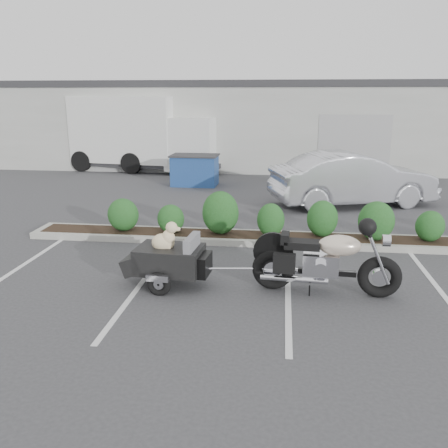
# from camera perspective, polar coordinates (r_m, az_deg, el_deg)

# --- Properties ---
(ground) EXTENTS (90.00, 90.00, 0.00)m
(ground) POSITION_cam_1_polar(r_m,az_deg,el_deg) (9.34, 0.24, -5.97)
(ground) COLOR #38383A
(ground) RESTS_ON ground
(planter_kerb) EXTENTS (12.00, 1.00, 0.15)m
(planter_kerb) POSITION_cam_1_polar(r_m,az_deg,el_deg) (11.33, 6.60, -1.80)
(planter_kerb) COLOR #9E9E93
(planter_kerb) RESTS_ON ground
(building) EXTENTS (26.00, 10.00, 4.00)m
(building) POSITION_cam_1_polar(r_m,az_deg,el_deg) (25.70, 4.85, 12.13)
(building) COLOR #9EA099
(building) RESTS_ON ground
(motorcycle) EXTENTS (2.59, 0.88, 1.48)m
(motorcycle) POSITION_cam_1_polar(r_m,az_deg,el_deg) (8.42, 12.09, -4.43)
(motorcycle) COLOR black
(motorcycle) RESTS_ON ground
(pet_trailer) EXTENTS (2.07, 1.16, 1.23)m
(pet_trailer) POSITION_cam_1_polar(r_m,az_deg,el_deg) (8.67, -6.67, -4.13)
(pet_trailer) COLOR black
(pet_trailer) RESTS_ON ground
(sedan) EXTENTS (5.38, 3.28, 1.67)m
(sedan) POSITION_cam_1_polar(r_m,az_deg,el_deg) (15.42, 15.25, 5.23)
(sedan) COLOR silver
(sedan) RESTS_ON ground
(dumpster) EXTENTS (1.81, 1.26, 1.18)m
(dumpster) POSITION_cam_1_polar(r_m,az_deg,el_deg) (18.37, -3.53, 6.52)
(dumpster) COLOR navy
(dumpster) RESTS_ON ground
(delivery_truck) EXTENTS (7.52, 3.44, 3.32)m
(delivery_truck) POSITION_cam_1_polar(r_m,az_deg,el_deg) (22.31, -9.49, 10.47)
(delivery_truck) COLOR silver
(delivery_truck) RESTS_ON ground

